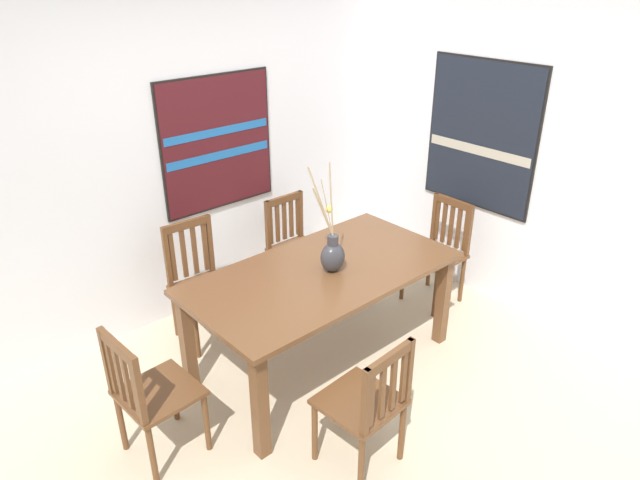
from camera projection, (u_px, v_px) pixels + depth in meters
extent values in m
cube|color=beige|center=(362.00, 403.00, 3.86)|extent=(6.40, 6.40, 0.03)
cube|color=silver|center=(199.00, 148.00, 4.51)|extent=(6.40, 0.12, 2.70)
cube|color=silver|center=(537.00, 153.00, 4.38)|extent=(0.12, 6.40, 2.70)
cube|color=brown|center=(323.00, 272.00, 3.91)|extent=(1.88, 0.98, 0.03)
cube|color=brown|center=(260.00, 406.00, 3.29)|extent=(0.08, 0.08, 0.74)
cube|color=brown|center=(443.00, 300.00, 4.32)|extent=(0.08, 0.08, 0.74)
cube|color=brown|center=(187.00, 342.00, 3.83)|extent=(0.08, 0.08, 0.74)
cube|color=brown|center=(365.00, 262.00, 4.87)|extent=(0.08, 0.08, 0.74)
ellipsoid|color=#333338|center=(333.00, 257.00, 3.85)|extent=(0.18, 0.15, 0.21)
cylinder|color=#333338|center=(333.00, 240.00, 3.79)|extent=(0.07, 0.07, 0.07)
cylinder|color=#997F5B|center=(331.00, 200.00, 3.70)|extent=(0.04, 0.08, 0.49)
cylinder|color=#997F5B|center=(323.00, 212.00, 3.72)|extent=(0.08, 0.13, 0.33)
cylinder|color=#997F5B|center=(321.00, 202.00, 3.69)|extent=(0.11, 0.15, 0.47)
cylinder|color=#997F5B|center=(327.00, 208.00, 3.70)|extent=(0.06, 0.07, 0.39)
sphere|color=#E5CC4C|center=(329.00, 209.00, 3.74)|extent=(0.05, 0.05, 0.05)
cube|color=brown|center=(359.00, 402.00, 3.22)|extent=(0.44, 0.44, 0.03)
cylinder|color=brown|center=(315.00, 431.00, 3.32)|extent=(0.04, 0.04, 0.42)
cylinder|color=brown|center=(356.00, 401.00, 3.55)|extent=(0.04, 0.04, 0.42)
cylinder|color=brown|center=(361.00, 466.00, 3.09)|extent=(0.04, 0.04, 0.42)
cylinder|color=brown|center=(402.00, 431.00, 3.32)|extent=(0.04, 0.04, 0.42)
cube|color=brown|center=(366.00, 403.00, 2.89)|extent=(0.04, 0.04, 0.42)
cube|color=brown|center=(409.00, 371.00, 3.12)|extent=(0.04, 0.04, 0.42)
cube|color=brown|center=(390.00, 358.00, 2.92)|extent=(0.38, 0.05, 0.06)
cube|color=brown|center=(371.00, 401.00, 2.92)|extent=(0.04, 0.02, 0.33)
cube|color=brown|center=(382.00, 393.00, 2.98)|extent=(0.04, 0.02, 0.33)
cube|color=brown|center=(393.00, 384.00, 3.04)|extent=(0.04, 0.02, 0.33)
cube|color=brown|center=(404.00, 376.00, 3.10)|extent=(0.04, 0.02, 0.33)
cube|color=brown|center=(435.00, 256.00, 4.82)|extent=(0.43, 0.43, 0.03)
cylinder|color=brown|center=(435.00, 294.00, 4.69)|extent=(0.04, 0.04, 0.42)
cylinder|color=brown|center=(403.00, 278.00, 4.94)|extent=(0.04, 0.04, 0.42)
cylinder|color=brown|center=(462.00, 280.00, 4.90)|extent=(0.04, 0.04, 0.42)
cylinder|color=brown|center=(429.00, 265.00, 5.15)|extent=(0.04, 0.04, 0.42)
cube|color=brown|center=(469.00, 231.00, 4.71)|extent=(0.04, 0.04, 0.45)
cube|color=brown|center=(435.00, 217.00, 4.95)|extent=(0.04, 0.04, 0.45)
cube|color=brown|center=(454.00, 202.00, 4.74)|extent=(0.04, 0.38, 0.06)
cube|color=brown|center=(466.00, 231.00, 4.73)|extent=(0.02, 0.04, 0.36)
cube|color=brown|center=(458.00, 228.00, 4.78)|extent=(0.02, 0.04, 0.36)
cube|color=brown|center=(451.00, 226.00, 4.84)|extent=(0.02, 0.04, 0.36)
cube|color=brown|center=(444.00, 223.00, 4.89)|extent=(0.02, 0.04, 0.36)
cube|color=brown|center=(437.00, 220.00, 4.94)|extent=(0.02, 0.04, 0.36)
cube|color=brown|center=(159.00, 392.00, 3.29)|extent=(0.44, 0.44, 0.03)
cylinder|color=brown|center=(174.00, 393.00, 3.62)|extent=(0.04, 0.04, 0.42)
cylinder|color=brown|center=(206.00, 422.00, 3.39)|extent=(0.04, 0.04, 0.42)
cylinder|color=brown|center=(121.00, 422.00, 3.39)|extent=(0.04, 0.04, 0.42)
cylinder|color=brown|center=(152.00, 455.00, 3.16)|extent=(0.04, 0.04, 0.42)
cube|color=brown|center=(107.00, 361.00, 3.18)|extent=(0.04, 0.04, 0.44)
cube|color=brown|center=(139.00, 392.00, 2.95)|extent=(0.04, 0.04, 0.44)
cube|color=brown|center=(117.00, 347.00, 2.99)|extent=(0.05, 0.38, 0.06)
cube|color=brown|center=(111.00, 366.00, 3.16)|extent=(0.02, 0.04, 0.35)
cube|color=brown|center=(119.00, 374.00, 3.10)|extent=(0.02, 0.04, 0.35)
cube|color=brown|center=(127.00, 382.00, 3.05)|extent=(0.02, 0.04, 0.35)
cube|color=brown|center=(135.00, 390.00, 2.99)|extent=(0.02, 0.04, 0.35)
cube|color=brown|center=(204.00, 289.00, 4.33)|extent=(0.44, 0.44, 0.03)
cylinder|color=brown|center=(239.00, 316.00, 4.40)|extent=(0.04, 0.04, 0.42)
cylinder|color=brown|center=(196.00, 333.00, 4.20)|extent=(0.04, 0.04, 0.42)
cylinder|color=brown|center=(216.00, 297.00, 4.65)|extent=(0.04, 0.04, 0.42)
cylinder|color=brown|center=(175.00, 312.00, 4.45)|extent=(0.04, 0.04, 0.42)
cube|color=brown|center=(210.00, 244.00, 4.45)|extent=(0.04, 0.04, 0.49)
cube|color=brown|center=(167.00, 257.00, 4.25)|extent=(0.04, 0.04, 0.49)
cube|color=brown|center=(186.00, 225.00, 4.25)|extent=(0.38, 0.05, 0.06)
cube|color=brown|center=(205.00, 247.00, 4.43)|extent=(0.04, 0.02, 0.40)
cube|color=brown|center=(195.00, 250.00, 4.38)|extent=(0.04, 0.02, 0.40)
cube|color=brown|center=(184.00, 254.00, 4.33)|extent=(0.04, 0.02, 0.40)
cube|color=brown|center=(173.00, 257.00, 4.28)|extent=(0.04, 0.02, 0.40)
cube|color=brown|center=(299.00, 251.00, 4.91)|extent=(0.42, 0.42, 0.03)
cylinder|color=brown|center=(328.00, 274.00, 4.99)|extent=(0.04, 0.04, 0.42)
cylinder|color=brown|center=(297.00, 288.00, 4.78)|extent=(0.04, 0.04, 0.42)
cylinder|color=brown|center=(302.00, 260.00, 5.24)|extent=(0.04, 0.04, 0.42)
cylinder|color=brown|center=(271.00, 272.00, 5.02)|extent=(0.04, 0.04, 0.42)
cube|color=brown|center=(300.00, 214.00, 5.04)|extent=(0.04, 0.04, 0.44)
cube|color=brown|center=(268.00, 225.00, 4.83)|extent=(0.04, 0.04, 0.44)
cube|color=brown|center=(284.00, 199.00, 4.85)|extent=(0.38, 0.03, 0.06)
cube|color=brown|center=(298.00, 216.00, 5.03)|extent=(0.04, 0.02, 0.35)
cube|color=brown|center=(291.00, 219.00, 4.99)|extent=(0.04, 0.02, 0.35)
cube|color=brown|center=(284.00, 221.00, 4.94)|extent=(0.04, 0.02, 0.35)
cube|color=brown|center=(277.00, 223.00, 4.90)|extent=(0.04, 0.02, 0.35)
cube|color=brown|center=(270.00, 226.00, 4.85)|extent=(0.04, 0.02, 0.35)
cube|color=black|center=(217.00, 143.00, 4.53)|extent=(1.00, 0.04, 1.07)
cube|color=#471419|center=(219.00, 144.00, 4.52)|extent=(0.97, 0.01, 1.04)
cube|color=#1E60A8|center=(220.00, 155.00, 4.55)|extent=(0.94, 0.00, 0.07)
cube|color=#1E60A8|center=(218.00, 132.00, 4.47)|extent=(0.94, 0.00, 0.06)
cube|color=black|center=(482.00, 135.00, 4.62)|extent=(0.04, 1.00, 1.21)
cube|color=black|center=(480.00, 136.00, 4.61)|extent=(0.01, 0.97, 1.18)
cube|color=#B2A893|center=(478.00, 150.00, 4.66)|extent=(0.00, 0.94, 0.08)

